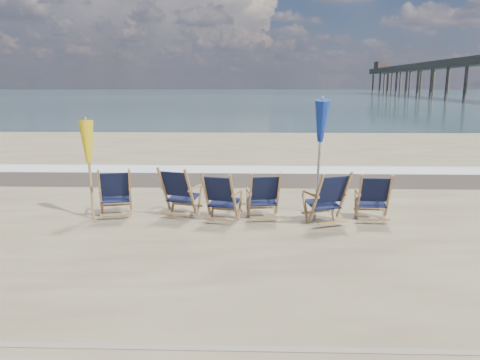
{
  "coord_description": "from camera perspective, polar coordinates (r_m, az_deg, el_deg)",
  "views": [
    {
      "loc": [
        0.27,
        -6.62,
        2.71
      ],
      "look_at": [
        0.0,
        2.2,
        0.9
      ],
      "focal_mm": 35.0,
      "sensor_mm": 36.0,
      "label": 1
    }
  ],
  "objects": [
    {
      "name": "beach_chair_1",
      "position": [
        9.52,
        -6.07,
        -1.64
      ],
      "size": [
        0.9,
        0.95,
        1.08
      ],
      "primitive_type": null,
      "rotation": [
        0.0,
        0.0,
        2.82
      ],
      "color": "black",
      "rests_on": "ground"
    },
    {
      "name": "beach_chair_5",
      "position": [
        9.67,
        17.67,
        -2.13
      ],
      "size": [
        0.69,
        0.77,
        1.02
      ],
      "primitive_type": null,
      "rotation": [
        0.0,
        0.0,
        3.08
      ],
      "color": "black",
      "rests_on": "ground"
    },
    {
      "name": "umbrella_yellow",
      "position": [
        9.86,
        -18.0,
        3.84
      ],
      "size": [
        0.3,
        0.3,
        1.99
      ],
      "color": "#A87B4B",
      "rests_on": "ground"
    },
    {
      "name": "beach_chair_2",
      "position": [
        9.14,
        -0.79,
        -2.28
      ],
      "size": [
        0.84,
        0.9,
        1.04
      ],
      "primitive_type": null,
      "rotation": [
        0.0,
        0.0,
        2.86
      ],
      "color": "black",
      "rests_on": "ground"
    },
    {
      "name": "beach_chair_3",
      "position": [
        9.43,
        4.68,
        -1.95
      ],
      "size": [
        0.75,
        0.82,
        1.01
      ],
      "primitive_type": null,
      "rotation": [
        0.0,
        0.0,
        3.29
      ],
      "color": "black",
      "rests_on": "ground"
    },
    {
      "name": "wet_sand_strip",
      "position": [
        13.69,
        0.6,
        0.19
      ],
      "size": [
        200.0,
        2.6,
        0.0
      ],
      "primitive_type": "cube",
      "color": "#42362A",
      "rests_on": "ground"
    },
    {
      "name": "surf_foam",
      "position": [
        15.16,
        0.72,
        1.32
      ],
      "size": [
        200.0,
        1.4,
        0.01
      ],
      "primitive_type": "cube",
      "color": "silver",
      "rests_on": "ground"
    },
    {
      "name": "beach_chair_4",
      "position": [
        9.34,
        12.59,
        -2.08
      ],
      "size": [
        0.94,
        0.99,
        1.09
      ],
      "primitive_type": null,
      "rotation": [
        0.0,
        0.0,
        3.52
      ],
      "color": "black",
      "rests_on": "ground"
    },
    {
      "name": "ocean",
      "position": [
        134.64,
        1.69,
        10.45
      ],
      "size": [
        400.0,
        400.0,
        0.0
      ],
      "primitive_type": "plane",
      "color": "#324D54",
      "rests_on": "ground"
    },
    {
      "name": "umbrella_blue",
      "position": [
        9.7,
        9.72,
        6.57
      ],
      "size": [
        0.3,
        0.3,
        2.43
      ],
      "color": "#A5A5AD",
      "rests_on": "ground"
    },
    {
      "name": "beach_chair_0",
      "position": [
        9.89,
        -13.25,
        -1.45
      ],
      "size": [
        0.85,
        0.91,
        1.06
      ],
      "primitive_type": null,
      "rotation": [
        0.0,
        0.0,
        3.4
      ],
      "color": "black",
      "rests_on": "ground"
    }
  ]
}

